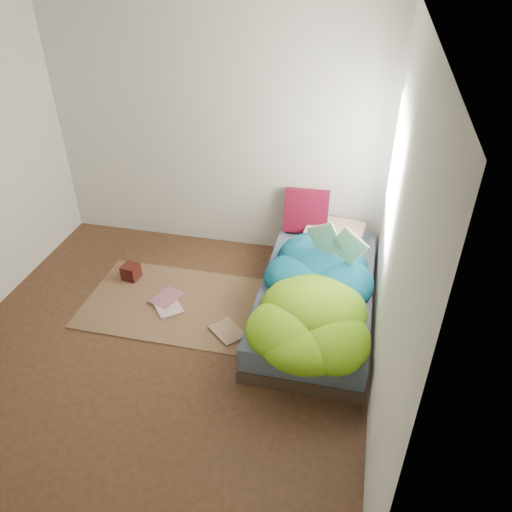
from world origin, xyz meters
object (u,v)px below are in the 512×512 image
at_px(floor_book_b, 158,294).
at_px(bed, 316,298).
at_px(pillow_magenta, 306,211).
at_px(floor_book_a, 156,310).
at_px(open_book, 337,234).
at_px(wooden_box, 131,272).

bearing_deg(floor_book_b, bed, 22.77).
relative_size(pillow_magenta, floor_book_a, 1.45).
height_order(open_book, floor_book_b, open_book).
bearing_deg(wooden_box, pillow_magenta, 25.89).
xyz_separation_m(pillow_magenta, floor_book_a, (-1.21, -1.23, -0.54)).
relative_size(bed, floor_book_a, 6.52).
height_order(floor_book_a, floor_book_b, floor_book_b).
distance_m(wooden_box, floor_book_b, 0.43).
xyz_separation_m(bed, open_book, (0.13, 0.11, 0.65)).
bearing_deg(floor_book_b, open_book, 26.15).
height_order(pillow_magenta, floor_book_a, pillow_magenta).
height_order(open_book, floor_book_a, open_book).
bearing_deg(wooden_box, floor_book_b, -29.22).
xyz_separation_m(pillow_magenta, wooden_box, (-1.66, -0.80, -0.47)).
relative_size(pillow_magenta, floor_book_b, 1.50).
bearing_deg(bed, pillow_magenta, 104.62).
xyz_separation_m(pillow_magenta, floor_book_b, (-1.29, -1.01, -0.54)).
xyz_separation_m(open_book, floor_book_a, (-1.58, -0.43, -0.79)).
distance_m(pillow_magenta, floor_book_b, 1.72).
height_order(wooden_box, floor_book_b, wooden_box).
height_order(bed, floor_book_a, bed).
relative_size(bed, pillow_magenta, 4.48).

